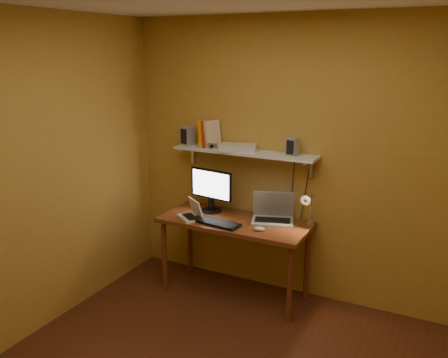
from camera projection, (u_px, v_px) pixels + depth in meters
The scene contains 14 objects.
room at pixel (218, 213), 2.95m from camera, with size 3.44×3.24×2.64m.
desk at pixel (235, 229), 4.44m from camera, with size 1.40×0.60×0.75m.
wall_shelf at pixel (244, 152), 4.42m from camera, with size 1.40×0.25×0.21m.
monitor at pixel (211, 188), 4.60m from camera, with size 0.46×0.22×0.42m.
laptop at pixel (273, 213), 4.38m from camera, with size 0.44×0.38×0.28m.
netbook at pixel (193, 213), 4.45m from camera, with size 0.30×0.29×0.18m.
keyboard at pixel (216, 222), 4.32m from camera, with size 0.48×0.16×0.03m, color black.
mouse at pixel (259, 229), 4.15m from camera, with size 0.10×0.06×0.03m, color silver.
desk_lamp at pixel (308, 205), 4.18m from camera, with size 0.09×0.23×0.38m.
speaker_left at pixel (188, 136), 4.66m from camera, with size 0.10×0.10×0.19m, color gray.
speaker_right at pixel (293, 147), 4.20m from camera, with size 0.09×0.09×0.16m, color gray.
books at pixel (209, 134), 4.56m from camera, with size 0.19×0.19×0.26m.
shelf_camera at pixel (212, 146), 4.49m from camera, with size 0.10×0.06×0.06m.
router at pixel (238, 148), 4.42m from camera, with size 0.33×0.22×0.06m, color silver.
Camera 1 is at (1.30, -2.47, 2.28)m, focal length 38.00 mm.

